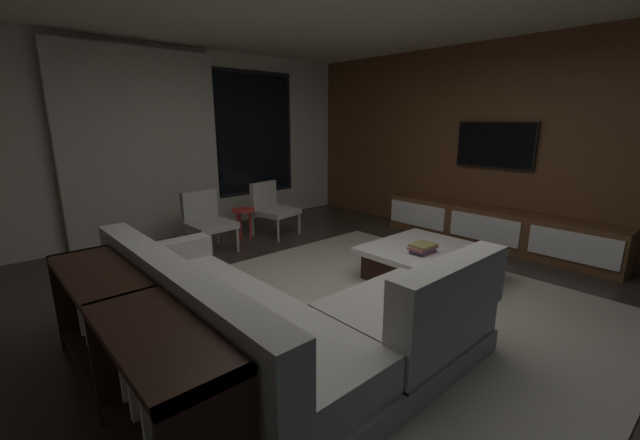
{
  "coord_description": "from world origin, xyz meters",
  "views": [
    {
      "loc": [
        -2.43,
        -2.22,
        1.67
      ],
      "look_at": [
        0.52,
        1.07,
        0.56
      ],
      "focal_mm": 22.3,
      "sensor_mm": 36.0,
      "label": 1
    }
  ],
  "objects_px": {
    "media_console": "(494,229)",
    "accent_chair_near_window": "(271,206)",
    "coffee_table": "(428,264)",
    "side_stool": "(243,215)",
    "book_stack_on_coffee_table": "(423,248)",
    "console_table_behind_couch": "(128,348)",
    "sectional_couch": "(273,323)",
    "mounted_tv": "(495,145)",
    "accent_chair_by_curtain": "(206,218)"
  },
  "relations": [
    {
      "from": "accent_chair_by_curtain",
      "to": "console_table_behind_couch",
      "type": "bearing_deg",
      "value": -124.58
    },
    {
      "from": "accent_chair_near_window",
      "to": "sectional_couch",
      "type": "bearing_deg",
      "value": -124.99
    },
    {
      "from": "book_stack_on_coffee_table",
      "to": "coffee_table",
      "type": "bearing_deg",
      "value": 10.91
    },
    {
      "from": "book_stack_on_coffee_table",
      "to": "accent_chair_near_window",
      "type": "bearing_deg",
      "value": 90.58
    },
    {
      "from": "book_stack_on_coffee_table",
      "to": "mounted_tv",
      "type": "relative_size",
      "value": 0.27
    },
    {
      "from": "side_stool",
      "to": "coffee_table",
      "type": "bearing_deg",
      "value": -75.34
    },
    {
      "from": "side_stool",
      "to": "console_table_behind_couch",
      "type": "height_order",
      "value": "console_table_behind_couch"
    },
    {
      "from": "accent_chair_by_curtain",
      "to": "mounted_tv",
      "type": "relative_size",
      "value": 0.73
    },
    {
      "from": "console_table_behind_couch",
      "to": "media_console",
      "type": "bearing_deg",
      "value": 0.49
    },
    {
      "from": "sectional_couch",
      "to": "media_console",
      "type": "distance_m",
      "value": 3.76
    },
    {
      "from": "media_console",
      "to": "sectional_couch",
      "type": "bearing_deg",
      "value": -177.47
    },
    {
      "from": "side_stool",
      "to": "console_table_behind_couch",
      "type": "bearing_deg",
      "value": -132.07
    },
    {
      "from": "sectional_couch",
      "to": "book_stack_on_coffee_table",
      "type": "xyz_separation_m",
      "value": [
        1.9,
        0.06,
        0.12
      ]
    },
    {
      "from": "accent_chair_near_window",
      "to": "mounted_tv",
      "type": "height_order",
      "value": "mounted_tv"
    },
    {
      "from": "accent_chair_by_curtain",
      "to": "coffee_table",
      "type": "bearing_deg",
      "value": -63.3
    },
    {
      "from": "media_console",
      "to": "console_table_behind_couch",
      "type": "height_order",
      "value": "console_table_behind_couch"
    },
    {
      "from": "coffee_table",
      "to": "side_stool",
      "type": "height_order",
      "value": "side_stool"
    },
    {
      "from": "sectional_couch",
      "to": "book_stack_on_coffee_table",
      "type": "relative_size",
      "value": 8.6
    },
    {
      "from": "side_stool",
      "to": "mounted_tv",
      "type": "xyz_separation_m",
      "value": [
        2.55,
        -2.31,
        0.98
      ]
    },
    {
      "from": "console_table_behind_couch",
      "to": "side_stool",
      "type": "bearing_deg",
      "value": 47.93
    },
    {
      "from": "console_table_behind_couch",
      "to": "book_stack_on_coffee_table",
      "type": "bearing_deg",
      "value": -1.4
    },
    {
      "from": "mounted_tv",
      "to": "coffee_table",
      "type": "bearing_deg",
      "value": -171.64
    },
    {
      "from": "coffee_table",
      "to": "media_console",
      "type": "distance_m",
      "value": 1.7
    },
    {
      "from": "media_console",
      "to": "mounted_tv",
      "type": "xyz_separation_m",
      "value": [
        0.18,
        0.2,
        1.1
      ]
    },
    {
      "from": "coffee_table",
      "to": "sectional_couch",
      "type": "bearing_deg",
      "value": -177.54
    },
    {
      "from": "coffee_table",
      "to": "book_stack_on_coffee_table",
      "type": "relative_size",
      "value": 3.99
    },
    {
      "from": "sectional_couch",
      "to": "accent_chair_near_window",
      "type": "relative_size",
      "value": 3.21
    },
    {
      "from": "console_table_behind_couch",
      "to": "coffee_table",
      "type": "bearing_deg",
      "value": -0.73
    },
    {
      "from": "book_stack_on_coffee_table",
      "to": "accent_chair_near_window",
      "type": "distance_m",
      "value": 2.62
    },
    {
      "from": "book_stack_on_coffee_table",
      "to": "accent_chair_by_curtain",
      "type": "xyz_separation_m",
      "value": [
        -1.11,
        2.55,
        0.02
      ]
    },
    {
      "from": "sectional_couch",
      "to": "media_console",
      "type": "xyz_separation_m",
      "value": [
        3.76,
        0.17,
        -0.04
      ]
    },
    {
      "from": "accent_chair_near_window",
      "to": "accent_chair_by_curtain",
      "type": "xyz_separation_m",
      "value": [
        -1.08,
        -0.07,
        0.0
      ]
    },
    {
      "from": "media_console",
      "to": "accent_chair_near_window",
      "type": "bearing_deg",
      "value": 126.81
    },
    {
      "from": "sectional_couch",
      "to": "console_table_behind_couch",
      "type": "distance_m",
      "value": 0.93
    },
    {
      "from": "accent_chair_near_window",
      "to": "mounted_tv",
      "type": "xyz_separation_m",
      "value": [
        2.06,
        -2.32,
        0.92
      ]
    },
    {
      "from": "media_console",
      "to": "mounted_tv",
      "type": "height_order",
      "value": "mounted_tv"
    },
    {
      "from": "sectional_couch",
      "to": "console_table_behind_couch",
      "type": "bearing_deg",
      "value": 172.13
    },
    {
      "from": "mounted_tv",
      "to": "accent_chair_near_window",
      "type": "bearing_deg",
      "value": 131.68
    },
    {
      "from": "coffee_table",
      "to": "console_table_behind_couch",
      "type": "distance_m",
      "value": 2.99
    },
    {
      "from": "coffee_table",
      "to": "console_table_behind_couch",
      "type": "bearing_deg",
      "value": 179.27
    },
    {
      "from": "accent_chair_near_window",
      "to": "side_stool",
      "type": "xyz_separation_m",
      "value": [
        -0.49,
        -0.01,
        -0.06
      ]
    },
    {
      "from": "coffee_table",
      "to": "book_stack_on_coffee_table",
      "type": "bearing_deg",
      "value": -169.09
    },
    {
      "from": "sectional_couch",
      "to": "console_table_behind_couch",
      "type": "relative_size",
      "value": 1.19
    },
    {
      "from": "side_stool",
      "to": "accent_chair_by_curtain",
      "type": "bearing_deg",
      "value": -173.47
    },
    {
      "from": "book_stack_on_coffee_table",
      "to": "console_table_behind_couch",
      "type": "bearing_deg",
      "value": 178.6
    },
    {
      "from": "mounted_tv",
      "to": "book_stack_on_coffee_table",
      "type": "bearing_deg",
      "value": -171.44
    },
    {
      "from": "book_stack_on_coffee_table",
      "to": "media_console",
      "type": "xyz_separation_m",
      "value": [
        1.86,
        0.11,
        -0.16
      ]
    },
    {
      "from": "sectional_couch",
      "to": "mounted_tv",
      "type": "height_order",
      "value": "mounted_tv"
    },
    {
      "from": "accent_chair_near_window",
      "to": "media_console",
      "type": "height_order",
      "value": "accent_chair_near_window"
    },
    {
      "from": "book_stack_on_coffee_table",
      "to": "media_console",
      "type": "distance_m",
      "value": 1.86
    }
  ]
}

